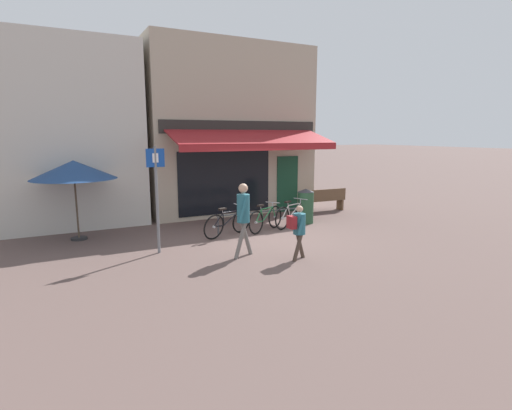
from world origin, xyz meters
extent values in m
plane|color=brown|center=(0.00, 0.00, 0.00)|extent=(160.00, 160.00, 0.00)
cube|color=tan|center=(0.56, 4.64, 3.07)|extent=(6.21, 3.00, 6.14)
cube|color=black|center=(-0.12, 3.12, 1.25)|extent=(3.41, 0.04, 2.20)
cube|color=#143D28|center=(2.43, 3.12, 1.05)|extent=(0.90, 0.04, 2.10)
cube|color=#282623|center=(0.56, 3.12, 3.15)|extent=(5.90, 0.06, 0.44)
cube|color=maroon|center=(0.56, 2.30, 2.83)|extent=(5.58, 1.68, 0.50)
cube|color=maroon|center=(0.56, 1.47, 2.50)|extent=(5.58, 0.03, 0.20)
cube|color=beige|center=(-6.61, 5.14, 2.90)|extent=(7.75, 4.00, 5.79)
cylinder|color=#47494F|center=(0.09, 0.99, 0.55)|extent=(2.81, 0.04, 0.04)
cylinder|color=#47494F|center=(-1.26, 0.99, 0.28)|extent=(0.04, 0.04, 0.55)
cylinder|color=#47494F|center=(1.45, 0.99, 0.28)|extent=(0.04, 0.04, 0.55)
torus|color=black|center=(-0.57, 0.84, 0.36)|extent=(0.74, 0.39, 0.74)
cylinder|color=#9E9EA3|center=(-0.57, 0.84, 0.36)|extent=(0.09, 0.09, 0.08)
torus|color=black|center=(-1.60, 0.46, 0.36)|extent=(0.74, 0.39, 0.74)
cylinder|color=#9E9EA3|center=(-1.60, 0.46, 0.36)|extent=(0.09, 0.09, 0.08)
cylinder|color=black|center=(-0.95, 0.67, 0.53)|extent=(0.60, 0.19, 0.39)
cylinder|color=black|center=(-0.98, 0.63, 0.72)|extent=(0.64, 0.27, 0.05)
cylinder|color=black|center=(-1.27, 0.56, 0.54)|extent=(0.11, 0.12, 0.39)
cylinder|color=black|center=(-1.42, 0.53, 0.36)|extent=(0.37, 0.17, 0.05)
cylinder|color=black|center=(-1.45, 0.49, 0.54)|extent=(0.33, 0.10, 0.38)
cylinder|color=black|center=(-0.62, 0.79, 0.54)|extent=(0.14, 0.13, 0.36)
cylinder|color=#9E9EA3|center=(-1.31, 0.51, 0.77)|extent=(0.06, 0.06, 0.11)
cube|color=black|center=(-1.32, 0.49, 0.84)|extent=(0.26, 0.18, 0.06)
cylinder|color=#9E9EA3|center=(-0.66, 0.74, 0.78)|extent=(0.04, 0.05, 0.14)
cylinder|color=#9E9EA3|center=(-0.66, 0.73, 0.85)|extent=(0.20, 0.50, 0.09)
torus|color=black|center=(0.64, 0.94, 0.35)|extent=(0.66, 0.38, 0.71)
cylinder|color=#9E9EA3|center=(0.64, 0.94, 0.35)|extent=(0.09, 0.09, 0.07)
torus|color=black|center=(-0.26, 0.49, 0.35)|extent=(0.66, 0.38, 0.71)
cylinder|color=#9E9EA3|center=(-0.26, 0.49, 0.35)|extent=(0.09, 0.09, 0.07)
cylinder|color=#23703D|center=(0.29, 0.77, 0.51)|extent=(0.51, 0.29, 0.38)
cylinder|color=#23703D|center=(0.26, 0.76, 0.69)|extent=(0.57, 0.31, 0.05)
cylinder|color=#23703D|center=(0.01, 0.63, 0.52)|extent=(0.12, 0.06, 0.37)
cylinder|color=#23703D|center=(-0.11, 0.56, 0.34)|extent=(0.33, 0.19, 0.05)
cylinder|color=#23703D|center=(-0.14, 0.55, 0.53)|extent=(0.28, 0.18, 0.37)
cylinder|color=#23703D|center=(0.59, 0.92, 0.52)|extent=(0.15, 0.08, 0.34)
cylinder|color=#9E9EA3|center=(-0.04, 0.62, 0.75)|extent=(0.06, 0.04, 0.11)
cube|color=black|center=(-0.05, 0.61, 0.82)|extent=(0.26, 0.20, 0.05)
cylinder|color=#9E9EA3|center=(0.53, 0.90, 0.76)|extent=(0.04, 0.04, 0.14)
cylinder|color=#9E9EA3|center=(0.53, 0.90, 0.83)|extent=(0.25, 0.48, 0.04)
torus|color=black|center=(1.73, 1.03, 0.36)|extent=(0.69, 0.32, 0.73)
cylinder|color=#9E9EA3|center=(1.73, 1.03, 0.36)|extent=(0.09, 0.08, 0.07)
torus|color=black|center=(0.70, 0.60, 0.36)|extent=(0.69, 0.32, 0.73)
cylinder|color=#9E9EA3|center=(0.70, 0.60, 0.36)|extent=(0.09, 0.08, 0.07)
cylinder|color=#BCB7B2|center=(1.34, 0.87, 0.52)|extent=(0.58, 0.27, 0.39)
cylinder|color=#BCB7B2|center=(1.30, 0.85, 0.71)|extent=(0.65, 0.30, 0.05)
cylinder|color=#BCB7B2|center=(1.02, 0.73, 0.53)|extent=(0.12, 0.08, 0.38)
cylinder|color=#BCB7B2|center=(0.88, 0.67, 0.35)|extent=(0.37, 0.18, 0.05)
cylinder|color=#BCB7B2|center=(0.84, 0.66, 0.54)|extent=(0.32, 0.16, 0.38)
cylinder|color=#BCB7B2|center=(1.67, 1.01, 0.53)|extent=(0.16, 0.09, 0.35)
cylinder|color=#9E9EA3|center=(0.97, 0.71, 0.77)|extent=(0.06, 0.04, 0.11)
cube|color=black|center=(0.96, 0.71, 0.84)|extent=(0.26, 0.19, 0.05)
cylinder|color=#9E9EA3|center=(1.62, 0.99, 0.77)|extent=(0.03, 0.03, 0.14)
cylinder|color=#9E9EA3|center=(1.62, 0.99, 0.84)|extent=(0.23, 0.49, 0.02)
cylinder|color=slate|center=(-1.41, -1.23, 0.42)|extent=(0.34, 0.11, 0.87)
cylinder|color=slate|center=(-1.65, -1.40, 0.42)|extent=(0.34, 0.11, 0.87)
cylinder|color=#286675|center=(-1.53, -1.31, 1.18)|extent=(0.32, 0.32, 0.67)
sphere|color=tan|center=(-1.53, -1.31, 1.66)|extent=(0.22, 0.22, 0.22)
cylinder|color=#286675|center=(-1.62, -1.49, 1.18)|extent=(0.29, 0.15, 0.59)
cylinder|color=#286675|center=(-1.49, -1.13, 1.33)|extent=(0.19, 0.17, 0.29)
cylinder|color=tan|center=(-1.46, -1.14, 1.42)|extent=(0.11, 0.16, 0.44)
cube|color=black|center=(-1.47, -1.17, 1.64)|extent=(0.02, 0.07, 0.14)
cylinder|color=#47382D|center=(-0.38, -2.04, 0.31)|extent=(0.27, 0.10, 0.64)
cylinder|color=#47382D|center=(-0.56, -2.20, 0.31)|extent=(0.27, 0.10, 0.64)
cylinder|color=#286675|center=(-0.47, -2.12, 0.86)|extent=(0.29, 0.29, 0.49)
sphere|color=tan|center=(-0.47, -2.12, 1.21)|extent=(0.16, 0.16, 0.16)
cylinder|color=#286675|center=(-0.54, -2.29, 0.86)|extent=(0.23, 0.14, 0.43)
cylinder|color=#286675|center=(-0.40, -1.96, 0.86)|extent=(0.23, 0.14, 0.43)
cube|color=maroon|center=(-0.68, -2.12, 0.91)|extent=(0.14, 0.24, 0.29)
cylinder|color=#23472D|center=(1.88, 1.08, 0.52)|extent=(0.53, 0.53, 1.04)
cone|color=#33353A|center=(1.88, 1.08, 1.10)|extent=(0.54, 0.54, 0.11)
cylinder|color=slate|center=(-3.27, -0.09, 1.32)|extent=(0.07, 0.07, 2.63)
cube|color=#14429E|center=(-3.27, -0.10, 2.35)|extent=(0.44, 0.02, 0.44)
cube|color=white|center=(-3.27, -0.11, 2.35)|extent=(0.14, 0.01, 0.22)
cylinder|color=#4C3D2D|center=(-4.96, 2.22, 1.08)|extent=(0.05, 0.05, 2.16)
cone|color=navy|center=(-4.96, 2.22, 1.96)|extent=(2.25, 2.25, 0.51)
cylinder|color=#262628|center=(-4.96, 2.22, 0.03)|extent=(0.44, 0.44, 0.06)
cube|color=brown|center=(3.72, 2.49, 0.45)|extent=(1.62, 0.51, 0.06)
cube|color=brown|center=(3.71, 2.30, 0.67)|extent=(1.60, 0.12, 0.40)
cube|color=brown|center=(3.00, 2.52, 0.23)|extent=(0.10, 0.36, 0.45)
cube|color=brown|center=(4.44, 2.45, 0.23)|extent=(0.10, 0.36, 0.45)
camera|label=1|loc=(-5.50, -9.71, 2.91)|focal=28.00mm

